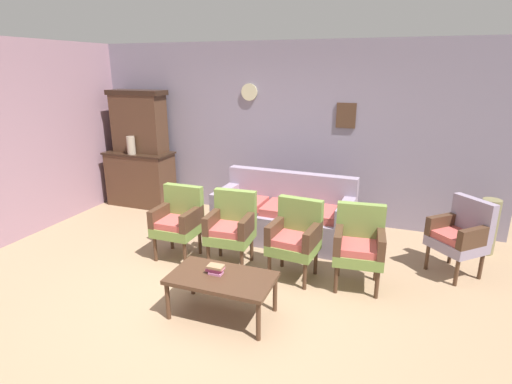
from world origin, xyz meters
TOP-DOWN VIEW (x-y plane):
  - ground_plane at (0.00, 0.00)m, footprint 7.68×7.68m
  - wall_back_with_decor at (0.00, 2.63)m, footprint 6.40×0.09m
  - side_cabinet at (-2.51, 2.25)m, footprint 1.16×0.55m
  - cabinet_upper_hutch at (-2.51, 2.33)m, footprint 0.99×0.38m
  - vase_on_cabinet at (-2.52, 2.08)m, footprint 0.14×0.14m
  - floral_couch at (0.26, 1.69)m, footprint 1.91×0.86m
  - armchair_near_cabinet at (-0.83, 0.69)m, footprint 0.52×0.49m
  - armchair_by_doorway at (-0.12, 0.73)m, footprint 0.55×0.52m
  - armchair_near_couch_end at (0.68, 0.70)m, footprint 0.57×0.54m
  - armchair_row_middle at (1.38, 0.74)m, footprint 0.57×0.54m
  - wingback_chair_by_fireplace at (2.44, 1.41)m, footprint 0.71×0.71m
  - coffee_table at (0.23, -0.30)m, footprint 1.00×0.56m
  - book_stack_on_table at (0.15, -0.27)m, footprint 0.18×0.11m
  - floor_vase_by_wall at (2.85, 2.15)m, footprint 0.23×0.23m

SIDE VIEW (x-z plane):
  - ground_plane at x=0.00m, z-range 0.00..0.00m
  - floral_couch at x=0.26m, z-range -0.12..0.78m
  - floor_vase_by_wall at x=2.85m, z-range 0.00..0.73m
  - coffee_table at x=0.23m, z-range 0.17..0.59m
  - side_cabinet at x=-2.51m, z-range 0.00..0.93m
  - book_stack_on_table at x=0.15m, z-range 0.42..0.51m
  - armchair_near_cabinet at x=-0.83m, z-range 0.05..0.95m
  - armchair_by_doorway at x=-0.12m, z-range 0.05..0.95m
  - armchair_near_couch_end at x=0.68m, z-range 0.05..0.95m
  - armchair_row_middle at x=1.38m, z-range 0.05..0.95m
  - wingback_chair_by_fireplace at x=2.44m, z-range 0.05..0.95m
  - vase_on_cabinet at x=-2.52m, z-range 0.93..1.23m
  - wall_back_with_decor at x=0.00m, z-range 0.00..2.70m
  - cabinet_upper_hutch at x=-2.51m, z-range 0.94..1.97m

